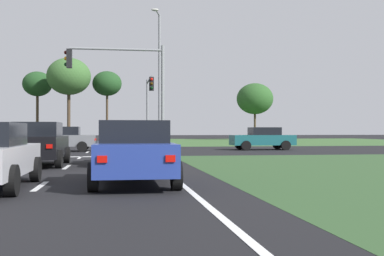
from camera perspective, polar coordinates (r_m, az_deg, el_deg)
The scene contains 25 objects.
ground_plane at distance 32.14m, azimuth -18.20°, elevation -2.61°, with size 200.00×200.00×0.00m, color black.
grass_verge_far_right at distance 59.71m, azimuth 11.09°, elevation -1.53°, with size 35.00×35.00×0.01m, color #385B2D.
median_island_far at distance 56.93m, azimuth -14.04°, elevation -1.52°, with size 1.20×36.00×0.14m, color gray.
lane_dash_second at distance 12.05m, azimuth -17.37°, elevation -6.52°, with size 0.14×2.00×0.01m, color silver.
lane_dash_third at distance 17.98m, azimuth -14.47°, elevation -4.45°, with size 0.14×2.00×0.01m, color silver.
lane_dash_fourth at distance 23.94m, azimuth -13.02°, elevation -3.41°, with size 0.14×2.00×0.01m, color silver.
lane_dash_fifth at distance 29.92m, azimuth -12.15°, elevation -2.78°, with size 0.14×2.00×0.01m, color silver.
edge_line_right at distance 13.82m, azimuth -2.24°, elevation -5.73°, with size 0.14×24.00×0.01m, color silver.
stop_bar_near at distance 24.75m, azimuth -12.18°, elevation -3.31°, with size 6.40×0.50×0.01m, color silver.
crosswalk_bar_sixth at distance 27.17m, azimuth -21.37°, elevation -3.02°, with size 0.70×2.80×0.01m, color silver.
crosswalk_bar_seventh at distance 26.94m, azimuth -18.98°, elevation -3.05°, with size 0.70×2.80×0.01m, color silver.
car_black_near at distance 18.94m, azimuth -17.54°, elevation -1.76°, with size 1.98×4.26×1.62m.
car_navy_second at distance 46.97m, azimuth -17.96°, elevation -0.92°, with size 2.09×4.15×1.51m.
car_teal_third at distance 33.17m, azimuth 8.29°, elevation -1.20°, with size 4.27×1.94×1.52m.
car_blue_fourth at distance 11.95m, azimuth -6.89°, elevation -2.81°, with size 2.02×4.26×1.55m.
car_grey_sixth at distance 31.52m, azimuth -14.99°, elevation -1.23°, with size 4.18×2.00×1.54m.
car_beige_seventh at distance 19.08m, azimuth -7.36°, elevation -1.90°, with size 2.08×4.43×1.51m.
traffic_signal_far_right at distance 36.53m, azimuth -5.08°, elevation 3.46°, with size 0.32×5.05×5.30m.
traffic_signal_near_right at distance 25.21m, azimuth -7.61°, elevation 5.73°, with size 5.06×0.32×5.71m.
street_lamp_third at distance 38.16m, azimuth -3.88°, elevation 6.45°, with size 0.91×2.56×10.38m.
pedestrian_at_median at distance 45.43m, azimuth -15.13°, elevation -0.38°, with size 0.34×0.34×1.78m.
treeline_third at distance 68.17m, azimuth -17.67°, elevation 4.89°, with size 3.88×3.88×9.15m.
treeline_fourth at distance 63.68m, azimuth -14.24°, elevation 5.85°, with size 5.51×5.51×10.48m.
treeline_fifth at distance 65.66m, azimuth -9.93°, elevation 5.12°, with size 3.85×3.85×9.16m.
treeline_sixth at distance 68.75m, azimuth 7.38°, elevation 3.41°, with size 5.11×5.11×7.91m.
Camera 1 is at (5.31, -1.67, 1.32)m, focal length 45.49 mm.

